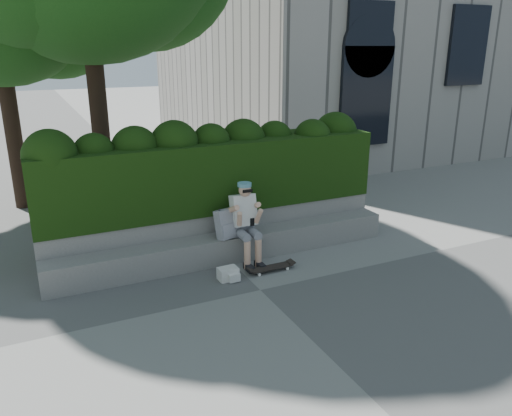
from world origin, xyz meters
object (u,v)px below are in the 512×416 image
backpack_plaid (226,224)px  backpack_ground (228,274)px  person (245,220)px  skateboard (271,267)px

backpack_plaid → backpack_ground: (-0.22, -0.61, -0.60)m
person → backpack_plaid: (-0.31, 0.08, -0.06)m
person → backpack_plaid: size_ratio=2.83×
person → backpack_plaid: person is taller
backpack_plaid → skateboard: bearing=-64.7°
skateboard → person: bearing=111.1°
person → backpack_ground: bearing=-135.3°
person → skateboard: bearing=-67.9°
skateboard → backpack_ground: backpack_ground is taller
backpack_plaid → backpack_ground: backpack_plaid is taller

